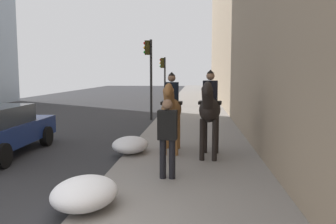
{
  "coord_description": "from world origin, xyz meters",
  "views": [
    {
      "loc": [
        -4.8,
        -2.01,
        2.37
      ],
      "look_at": [
        4.0,
        -1.3,
        1.4
      ],
      "focal_mm": 38.17,
      "sensor_mm": 36.0,
      "label": 1
    }
  ],
  "objects_px": {
    "traffic_light_near_curb": "(149,67)",
    "traffic_light_far_curb": "(164,73)",
    "pedestrian_greeting": "(167,133)",
    "mounted_horse_near": "(171,108)",
    "mounted_horse_far": "(210,109)"
  },
  "relations": [
    {
      "from": "traffic_light_near_curb",
      "to": "traffic_light_far_curb",
      "type": "distance_m",
      "value": 7.44
    },
    {
      "from": "pedestrian_greeting",
      "to": "traffic_light_near_curb",
      "type": "relative_size",
      "value": 0.42
    },
    {
      "from": "mounted_horse_near",
      "to": "traffic_light_near_curb",
      "type": "relative_size",
      "value": 0.57
    },
    {
      "from": "mounted_horse_far",
      "to": "traffic_light_far_curb",
      "type": "height_order",
      "value": "traffic_light_far_curb"
    },
    {
      "from": "mounted_horse_near",
      "to": "traffic_light_far_curb",
      "type": "relative_size",
      "value": 0.66
    },
    {
      "from": "traffic_light_near_curb",
      "to": "pedestrian_greeting",
      "type": "bearing_deg",
      "value": -170.37
    },
    {
      "from": "pedestrian_greeting",
      "to": "traffic_light_far_curb",
      "type": "bearing_deg",
      "value": 9.01
    },
    {
      "from": "traffic_light_near_curb",
      "to": "mounted_horse_near",
      "type": "bearing_deg",
      "value": -168.04
    },
    {
      "from": "mounted_horse_far",
      "to": "traffic_light_far_curb",
      "type": "distance_m",
      "value": 16.02
    },
    {
      "from": "pedestrian_greeting",
      "to": "traffic_light_near_curb",
      "type": "height_order",
      "value": "traffic_light_near_curb"
    },
    {
      "from": "mounted_horse_far",
      "to": "traffic_light_far_curb",
      "type": "relative_size",
      "value": 0.68
    },
    {
      "from": "mounted_horse_near",
      "to": "traffic_light_near_curb",
      "type": "height_order",
      "value": "traffic_light_near_curb"
    },
    {
      "from": "pedestrian_greeting",
      "to": "traffic_light_far_curb",
      "type": "height_order",
      "value": "traffic_light_far_curb"
    },
    {
      "from": "mounted_horse_near",
      "to": "mounted_horse_far",
      "type": "bearing_deg",
      "value": 64.22
    },
    {
      "from": "pedestrian_greeting",
      "to": "traffic_light_far_curb",
      "type": "distance_m",
      "value": 17.91
    }
  ]
}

